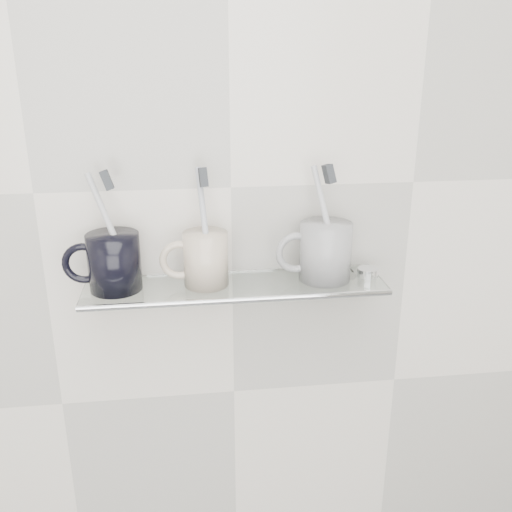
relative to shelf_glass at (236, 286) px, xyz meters
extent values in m
plane|color=silver|center=(0.00, 0.06, 0.15)|extent=(2.50, 0.00, 2.50)
cube|color=silver|center=(0.00, 0.00, 0.00)|extent=(0.50, 0.12, 0.01)
cylinder|color=silver|center=(0.00, -0.06, 0.00)|extent=(0.50, 0.01, 0.01)
cylinder|color=silver|center=(-0.21, 0.05, -0.01)|extent=(0.02, 0.03, 0.02)
cylinder|color=silver|center=(0.21, 0.05, -0.01)|extent=(0.02, 0.03, 0.02)
cylinder|color=black|center=(-0.19, 0.00, 0.05)|extent=(0.11, 0.11, 0.09)
torus|color=black|center=(-0.24, 0.00, 0.05)|extent=(0.07, 0.01, 0.07)
cylinder|color=silver|center=(-0.19, 0.00, 0.10)|extent=(0.07, 0.03, 0.18)
cube|color=#2C3034|center=(-0.19, 0.00, 0.19)|extent=(0.02, 0.03, 0.03)
cylinder|color=beige|center=(-0.05, 0.00, 0.05)|extent=(0.09, 0.09, 0.09)
torus|color=beige|center=(-0.09, 0.00, 0.05)|extent=(0.07, 0.01, 0.07)
cylinder|color=#AEB6C2|center=(-0.05, 0.00, 0.10)|extent=(0.02, 0.05, 0.19)
cube|color=#2C3034|center=(-0.05, 0.00, 0.19)|extent=(0.02, 0.03, 0.03)
cylinder|color=white|center=(0.15, 0.00, 0.05)|extent=(0.09, 0.09, 0.10)
torus|color=white|center=(0.10, 0.00, 0.05)|extent=(0.07, 0.01, 0.07)
cylinder|color=#BEBEBE|center=(0.15, 0.00, 0.10)|extent=(0.06, 0.04, 0.19)
cube|color=#2C3034|center=(0.15, 0.00, 0.19)|extent=(0.02, 0.03, 0.04)
cylinder|color=silver|center=(0.23, 0.00, 0.01)|extent=(0.04, 0.04, 0.01)
camera|label=1|loc=(-0.08, -0.87, 0.38)|focal=40.00mm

